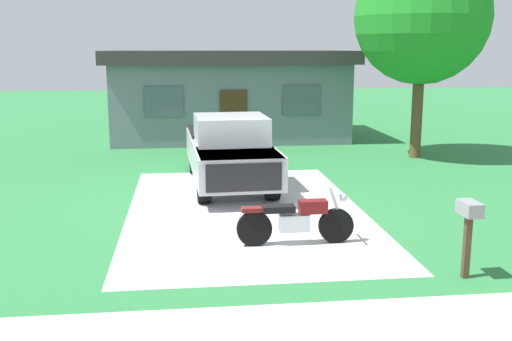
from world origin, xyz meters
TOP-DOWN VIEW (x-y plane):
  - ground_plane at (0.00, 0.00)m, footprint 80.00×80.00m
  - driveway_pad at (0.00, 0.00)m, footprint 5.26×8.72m
  - sidewalk_strip at (0.00, -6.00)m, footprint 36.00×1.80m
  - motorcycle at (0.71, -2.47)m, footprint 2.21×0.70m
  - pickup_truck at (-0.17, 2.71)m, footprint 2.24×5.70m
  - mailbox at (3.09, -4.43)m, footprint 0.26×0.48m
  - shade_tree at (6.32, 6.03)m, footprint 4.34×4.34m
  - neighbor_house at (0.45, 11.38)m, footprint 9.60×5.60m

SIDE VIEW (x-z plane):
  - ground_plane at x=0.00m, z-range 0.00..0.00m
  - driveway_pad at x=0.00m, z-range 0.00..0.01m
  - sidewalk_strip at x=0.00m, z-range 0.00..0.01m
  - motorcycle at x=0.71m, z-range -0.07..1.02m
  - pickup_truck at x=-0.17m, z-range 0.00..1.90m
  - mailbox at x=3.09m, z-range 0.35..1.61m
  - neighbor_house at x=0.45m, z-range 0.04..3.54m
  - shade_tree at x=6.32m, z-range 1.20..7.96m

